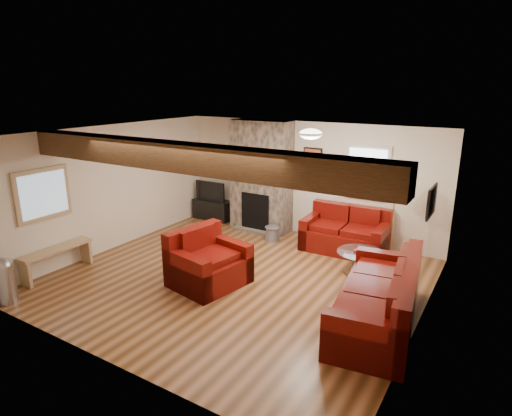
{
  "coord_description": "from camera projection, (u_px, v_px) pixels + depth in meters",
  "views": [
    {
      "loc": [
        3.83,
        -5.63,
        3.27
      ],
      "look_at": [
        0.15,
        0.4,
        1.2
      ],
      "focal_mm": 30.0,
      "sensor_mm": 36.0,
      "label": 1
    }
  ],
  "objects": [
    {
      "name": "chimney_breast",
      "position": [
        261.0,
        178.0,
        9.65
      ],
      "size": [
        1.4,
        0.67,
        2.5
      ],
      "color": "#3B342D",
      "rests_on": "floor"
    },
    {
      "name": "artwork_right",
      "position": [
        431.0,
        201.0,
        5.72
      ],
      "size": [
        0.06,
        0.55,
        0.42
      ],
      "primitive_type": null,
      "color": "black",
      "rests_on": "room"
    },
    {
      "name": "ceiling_dome",
      "position": [
        311.0,
        136.0,
        7.05
      ],
      "size": [
        0.4,
        0.4,
        0.18
      ],
      "primitive_type": null,
      "color": "beige",
      "rests_on": "room"
    },
    {
      "name": "pine_bench",
      "position": [
        58.0,
        261.0,
        7.58
      ],
      "size": [
        0.3,
        1.29,
        0.49
      ],
      "primitive_type": null,
      "color": "#A78258",
      "rests_on": "floor"
    },
    {
      "name": "oak_beam",
      "position": [
        183.0,
        157.0,
        5.78
      ],
      "size": [
        6.0,
        0.36,
        0.38
      ],
      "primitive_type": "cube",
      "color": "black",
      "rests_on": "room"
    },
    {
      "name": "artwork_back",
      "position": [
        312.0,
        160.0,
        9.12
      ],
      "size": [
        0.42,
        0.06,
        0.52
      ],
      "primitive_type": null,
      "color": "black",
      "rests_on": "room"
    },
    {
      "name": "back_window",
      "position": [
        367.0,
        173.0,
        8.56
      ],
      "size": [
        0.9,
        0.08,
        1.1
      ],
      "primitive_type": null,
      "color": "silver",
      "rests_on": "room"
    },
    {
      "name": "tv_cabinet",
      "position": [
        213.0,
        209.0,
        10.66
      ],
      "size": [
        0.98,
        0.39,
        0.49
      ],
      "primitive_type": "cube",
      "color": "black",
      "rests_on": "floor"
    },
    {
      "name": "loveseat",
      "position": [
        345.0,
        230.0,
        8.59
      ],
      "size": [
        1.67,
        0.99,
        0.87
      ],
      "primitive_type": null,
      "rotation": [
        0.0,
        0.0,
        0.03
      ],
      "color": "#400904",
      "rests_on": "floor"
    },
    {
      "name": "pedal_bin",
      "position": [
        5.0,
        281.0,
        6.54
      ],
      "size": [
        0.35,
        0.35,
        0.74
      ],
      "primitive_type": null,
      "rotation": [
        0.0,
        0.0,
        -0.2
      ],
      "color": "#98999D",
      "rests_on": "floor"
    },
    {
      "name": "coffee_table",
      "position": [
        360.0,
        263.0,
        7.6
      ],
      "size": [
        0.84,
        0.84,
        0.44
      ],
      "color": "#4A2C18",
      "rests_on": "floor"
    },
    {
      "name": "coal_bucket",
      "position": [
        272.0,
        233.0,
        9.22
      ],
      "size": [
        0.34,
        0.34,
        0.32
      ],
      "primitive_type": null,
      "color": "gray",
      "rests_on": "floor"
    },
    {
      "name": "sofa_three",
      "position": [
        378.0,
        294.0,
        5.94
      ],
      "size": [
        1.31,
        2.49,
        0.92
      ],
      "primitive_type": null,
      "rotation": [
        0.0,
        0.0,
        -1.43
      ],
      "color": "#400904",
      "rests_on": "floor"
    },
    {
      "name": "television",
      "position": [
        212.0,
        191.0,
        10.53
      ],
      "size": [
        0.84,
        0.11,
        0.48
      ],
      "primitive_type": "imported",
      "color": "black",
      "rests_on": "tv_cabinet"
    },
    {
      "name": "floor_lamp",
      "position": [
        395.0,
        192.0,
        7.77
      ],
      "size": [
        0.41,
        0.41,
        1.6
      ],
      "color": "tan",
      "rests_on": "floor"
    },
    {
      "name": "hatch_window",
      "position": [
        43.0,
        194.0,
        7.3
      ],
      "size": [
        0.08,
        1.0,
        0.9
      ],
      "primitive_type": null,
      "color": "#A78258",
      "rests_on": "room"
    },
    {
      "name": "armchair_red",
      "position": [
        209.0,
        258.0,
        7.12
      ],
      "size": [
        1.2,
        1.32,
        0.93
      ],
      "primitive_type": null,
      "rotation": [
        0.0,
        0.0,
        1.38
      ],
      "color": "#400904",
      "rests_on": "floor"
    },
    {
      "name": "room",
      "position": [
        236.0,
        210.0,
        7.1
      ],
      "size": [
        8.0,
        8.0,
        8.0
      ],
      "color": "#523115",
      "rests_on": "ground"
    }
  ]
}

